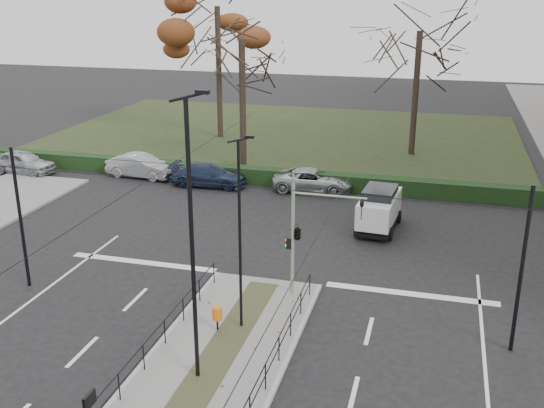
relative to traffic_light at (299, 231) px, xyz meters
The scene contains 19 objects.
ground 5.17m from the traffic_light, 111.45° to the right, with size 140.00×140.00×0.00m, color black.
median_island 7.26m from the traffic_light, 103.63° to the right, with size 4.40×15.00×0.14m, color slate.
park 29.12m from the traffic_light, 105.17° to the left, with size 38.00×26.00×0.10m, color black.
hedge 16.59m from the traffic_light, 117.49° to the left, with size 38.00×1.00×1.00m, color black.
median_railing 7.06m from the traffic_light, 103.43° to the right, with size 4.14×13.24×0.92m.
catenary 2.94m from the traffic_light, 123.31° to the right, with size 20.00×34.00×6.00m.
traffic_light is the anchor object (origin of this frame).
litter_bin 4.69m from the traffic_light, 121.21° to the right, with size 0.36×0.36×0.92m.
info_panel 11.18m from the traffic_light, 106.11° to the right, with size 0.11×0.52×1.99m.
streetlamp_median_near 7.02m from the traffic_light, 105.55° to the right, with size 0.77×0.16×9.16m.
streetlamp_median_far 3.57m from the traffic_light, 114.47° to the right, with size 0.60×0.12×7.16m.
parked_car_first 25.28m from the traffic_light, 150.06° to the left, with size 1.82×4.53×1.55m, color #9A9DA1.
parked_car_second 19.65m from the traffic_light, 134.91° to the left, with size 1.59×4.55×1.50m, color #9A9DA1.
parked_car_third 16.01m from the traffic_light, 123.73° to the left, with size 1.96×4.83×1.40m, color #1C2741.
parked_car_fourth 14.26m from the traffic_light, 99.30° to the left, with size 2.25×4.88×1.36m, color #9A9DA1.
white_van 8.90m from the traffic_light, 74.69° to the left, with size 2.14×4.16×2.22m.
rust_tree 29.92m from the traffic_light, 115.81° to the left, with size 9.73×9.73×13.60m.
bare_tree_center 25.16m from the traffic_light, 82.91° to the left, with size 8.39×8.39×11.78m.
bare_tree_near 20.13m from the traffic_light, 114.19° to the left, with size 5.61×5.61×11.42m.
Camera 1 is at (6.62, -18.71, 12.00)m, focal length 42.00 mm.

